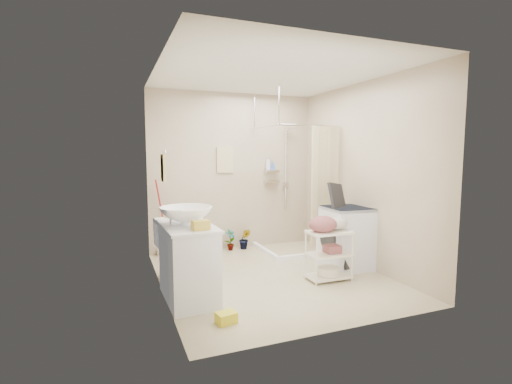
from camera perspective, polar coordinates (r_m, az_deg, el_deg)
floor at (r=5.00m, az=2.38°, el=-12.81°), size 3.20×3.20×0.00m
ceiling at (r=4.83m, az=2.53°, el=17.81°), size 2.80×3.20×0.04m
wall_back at (r=6.24m, az=-3.50°, el=3.13°), size 2.80×0.04×2.60m
wall_front at (r=3.34m, az=13.59°, el=0.50°), size 2.80×0.04×2.60m
wall_left at (r=4.37m, az=-14.61°, el=1.73°), size 0.04×3.20×2.60m
wall_right at (r=5.46m, az=16.04°, el=2.50°), size 0.04×3.20×2.60m
vanity at (r=4.21m, az=-10.38°, el=-10.59°), size 0.56×0.96×0.83m
sink at (r=4.12m, az=-10.72°, el=-3.59°), size 0.68×0.68×0.20m
counter_basket at (r=3.83m, az=-8.53°, el=-5.05°), size 0.18×0.15×0.10m
floor_basket at (r=3.73m, az=-4.61°, el=-18.41°), size 0.30×0.26×0.14m
toilet at (r=4.98m, az=-10.76°, el=-8.31°), size 0.78×0.47×0.78m
mop at (r=5.98m, az=-14.57°, el=-3.92°), size 0.13×0.13×1.20m
potted_plant_a at (r=6.21m, az=-3.97°, el=-7.34°), size 0.22×0.20×0.36m
potted_plant_b at (r=6.29m, az=-1.74°, el=-7.22°), size 0.23×0.21×0.35m
hanging_towel at (r=6.16m, az=-4.79°, el=4.95°), size 0.28×0.03×0.42m
towel_ring at (r=4.16m, az=-14.07°, el=3.88°), size 0.04×0.22×0.34m
tp_holder at (r=4.50m, az=-13.98°, el=-5.60°), size 0.08×0.12×0.14m
shower at (r=6.07m, az=5.79°, el=0.67°), size 1.10×1.10×2.10m
shampoo_bottle_a at (r=6.37m, az=1.89°, el=4.40°), size 0.11×0.11×0.23m
shampoo_bottle_b at (r=6.41m, az=2.52°, el=4.09°), size 0.08×0.08×0.16m
washing_machine at (r=5.39m, az=13.81°, el=-6.82°), size 0.62×0.64×0.86m
laundry_rack at (r=4.85m, az=11.15°, el=-8.83°), size 0.55×0.33×0.76m
ironing_board at (r=5.27m, az=13.21°, el=-4.99°), size 0.36×0.26×1.24m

